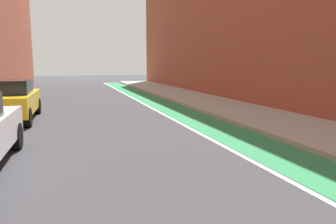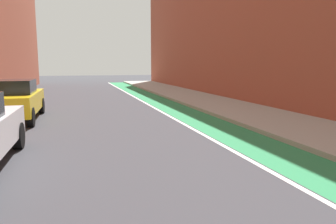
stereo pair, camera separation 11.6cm
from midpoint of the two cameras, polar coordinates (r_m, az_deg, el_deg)
ground_plane at (r=13.65m, az=-12.36°, el=-0.59°), size 95.10×95.10×0.00m
bike_lane_paint at (r=16.25m, az=-0.45°, el=1.05°), size 1.60×43.23×0.00m
lane_divider_stripe at (r=16.02m, az=-3.53°, el=0.93°), size 0.12×43.23×0.00m
sidewalk_right at (r=17.10m, az=7.45°, el=1.59°), size 3.30×43.23×0.14m
parked_sedan_yellow_cab at (r=13.35m, az=-26.56°, el=1.91°), size 1.92×4.25×1.53m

